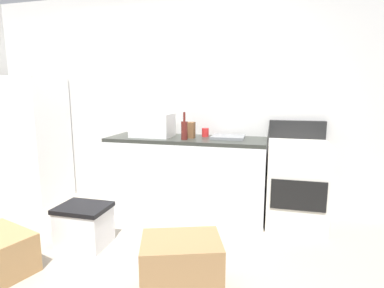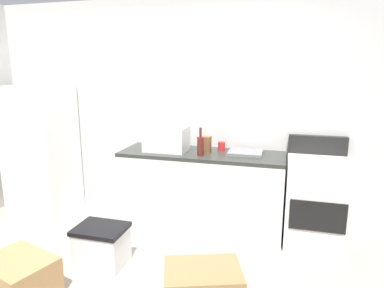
{
  "view_description": "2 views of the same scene",
  "coord_description": "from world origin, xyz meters",
  "px_view_note": "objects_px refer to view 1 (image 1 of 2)",
  "views": [
    {
      "loc": [
        1.22,
        -2.07,
        1.4
      ],
      "look_at": [
        0.49,
        0.74,
        0.91
      ],
      "focal_mm": 28.14,
      "sensor_mm": 36.0,
      "label": 1
    },
    {
      "loc": [
        1.17,
        -2.32,
        1.79
      ],
      "look_at": [
        0.29,
        0.83,
        1.07
      ],
      "focal_mm": 31.69,
      "sensor_mm": 36.0,
      "label": 2
    }
  ],
  "objects_px": {
    "storage_bin": "(84,225)",
    "wine_bottle": "(184,130)",
    "refrigerator": "(33,140)",
    "stove_oven": "(296,182)",
    "cardboard_box_large": "(181,266)",
    "microwave": "(152,125)",
    "knife_block": "(190,130)",
    "coffee_mug": "(205,132)"
  },
  "relations": [
    {
      "from": "storage_bin",
      "to": "wine_bottle",
      "type": "bearing_deg",
      "value": 48.66
    },
    {
      "from": "refrigerator",
      "to": "stove_oven",
      "type": "height_order",
      "value": "refrigerator"
    },
    {
      "from": "refrigerator",
      "to": "cardboard_box_large",
      "type": "distance_m",
      "value": 2.83
    },
    {
      "from": "microwave",
      "to": "wine_bottle",
      "type": "relative_size",
      "value": 1.53
    },
    {
      "from": "knife_block",
      "to": "microwave",
      "type": "bearing_deg",
      "value": -178.28
    },
    {
      "from": "refrigerator",
      "to": "coffee_mug",
      "type": "relative_size",
      "value": 16.04
    },
    {
      "from": "microwave",
      "to": "wine_bottle",
      "type": "distance_m",
      "value": 0.44
    },
    {
      "from": "stove_oven",
      "to": "storage_bin",
      "type": "relative_size",
      "value": 2.39
    },
    {
      "from": "stove_oven",
      "to": "knife_block",
      "type": "xyz_separation_m",
      "value": [
        -1.17,
        -0.01,
        0.52
      ]
    },
    {
      "from": "storage_bin",
      "to": "microwave",
      "type": "bearing_deg",
      "value": 72.07
    },
    {
      "from": "stove_oven",
      "to": "cardboard_box_large",
      "type": "relative_size",
      "value": 1.99
    },
    {
      "from": "stove_oven",
      "to": "coffee_mug",
      "type": "distance_m",
      "value": 1.14
    },
    {
      "from": "coffee_mug",
      "to": "storage_bin",
      "type": "distance_m",
      "value": 1.62
    },
    {
      "from": "coffee_mug",
      "to": "storage_bin",
      "type": "height_order",
      "value": "coffee_mug"
    },
    {
      "from": "refrigerator",
      "to": "knife_block",
      "type": "bearing_deg",
      "value": 1.33
    },
    {
      "from": "refrigerator",
      "to": "wine_bottle",
      "type": "bearing_deg",
      "value": -2.56
    },
    {
      "from": "stove_oven",
      "to": "wine_bottle",
      "type": "height_order",
      "value": "wine_bottle"
    },
    {
      "from": "wine_bottle",
      "to": "cardboard_box_large",
      "type": "distance_m",
      "value": 1.54
    },
    {
      "from": "wine_bottle",
      "to": "coffee_mug",
      "type": "height_order",
      "value": "wine_bottle"
    },
    {
      "from": "stove_oven",
      "to": "coffee_mug",
      "type": "relative_size",
      "value": 11.0
    },
    {
      "from": "coffee_mug",
      "to": "cardboard_box_large",
      "type": "xyz_separation_m",
      "value": [
        0.16,
        -1.54,
        -0.75
      ]
    },
    {
      "from": "refrigerator",
      "to": "microwave",
      "type": "distance_m",
      "value": 1.67
    },
    {
      "from": "refrigerator",
      "to": "storage_bin",
      "type": "relative_size",
      "value": 3.49
    },
    {
      "from": "wine_bottle",
      "to": "refrigerator",
      "type": "bearing_deg",
      "value": 177.44
    },
    {
      "from": "coffee_mug",
      "to": "storage_bin",
      "type": "bearing_deg",
      "value": -129.31
    },
    {
      "from": "refrigerator",
      "to": "knife_block",
      "type": "height_order",
      "value": "refrigerator"
    },
    {
      "from": "coffee_mug",
      "to": "cardboard_box_large",
      "type": "relative_size",
      "value": 0.18
    },
    {
      "from": "microwave",
      "to": "coffee_mug",
      "type": "relative_size",
      "value": 4.6
    },
    {
      "from": "coffee_mug",
      "to": "storage_bin",
      "type": "xyz_separation_m",
      "value": [
        -0.91,
        -1.11,
        -0.76
      ]
    },
    {
      "from": "microwave",
      "to": "wine_bottle",
      "type": "bearing_deg",
      "value": -16.8
    },
    {
      "from": "refrigerator",
      "to": "knife_block",
      "type": "xyz_separation_m",
      "value": [
        2.1,
        0.05,
        0.19
      ]
    },
    {
      "from": "wine_bottle",
      "to": "microwave",
      "type": "bearing_deg",
      "value": 163.2
    },
    {
      "from": "stove_oven",
      "to": "microwave",
      "type": "bearing_deg",
      "value": -179.29
    },
    {
      "from": "refrigerator",
      "to": "microwave",
      "type": "height_order",
      "value": "refrigerator"
    },
    {
      "from": "knife_block",
      "to": "cardboard_box_large",
      "type": "xyz_separation_m",
      "value": [
        0.31,
        -1.41,
        -0.79
      ]
    },
    {
      "from": "microwave",
      "to": "wine_bottle",
      "type": "xyz_separation_m",
      "value": [
        0.42,
        -0.13,
        -0.03
      ]
    },
    {
      "from": "microwave",
      "to": "knife_block",
      "type": "bearing_deg",
      "value": 1.72
    },
    {
      "from": "refrigerator",
      "to": "wine_bottle",
      "type": "distance_m",
      "value": 2.09
    },
    {
      "from": "stove_oven",
      "to": "cardboard_box_large",
      "type": "distance_m",
      "value": 1.68
    },
    {
      "from": "refrigerator",
      "to": "coffee_mug",
      "type": "bearing_deg",
      "value": 4.67
    },
    {
      "from": "microwave",
      "to": "storage_bin",
      "type": "distance_m",
      "value": 1.32
    },
    {
      "from": "wine_bottle",
      "to": "knife_block",
      "type": "relative_size",
      "value": 1.67
    }
  ]
}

